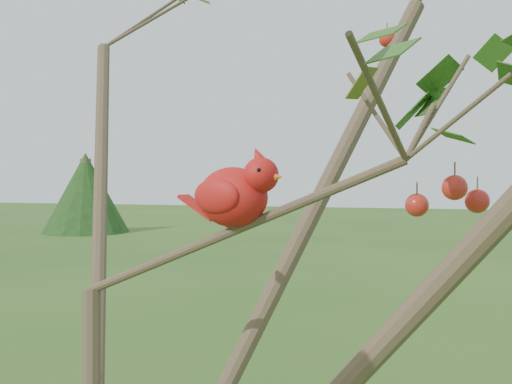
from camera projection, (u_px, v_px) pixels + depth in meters
crabapple_tree at (93, 206)px, 1.11m from camera, size 2.35×2.05×2.95m
cardinal at (236, 194)px, 1.14m from camera, size 0.22×0.14×0.16m
distant_trees at (332, 193)px, 24.32m from camera, size 40.01×10.30×3.07m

